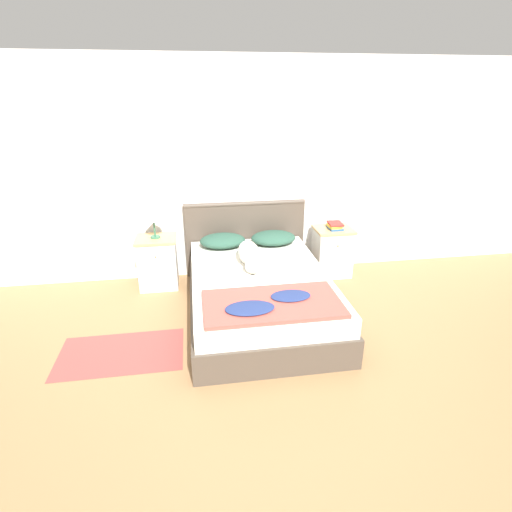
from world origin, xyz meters
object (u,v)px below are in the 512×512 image
dog (250,255)px  pillow_left (223,241)px  book_stack (335,226)px  bed (259,294)px  pillow_right (273,238)px  nightstand_right (332,251)px  nightstand_left (158,262)px  table_lamp (153,215)px

dog → pillow_left: bearing=114.2°
dog → book_stack: bearing=26.7°
bed → pillow_right: 0.90m
bed → nightstand_right: nightstand_right is taller
bed → dog: (-0.06, 0.25, 0.34)m
bed → pillow_left: pillow_left is taller
nightstand_left → nightstand_right: (2.14, 0.00, 0.00)m
nightstand_right → pillow_left: (-1.37, -0.05, 0.24)m
nightstand_right → pillow_right: pillow_right is taller
nightstand_left → table_lamp: table_lamp is taller
dog → table_lamp: table_lamp is taller
pillow_left → pillow_right: bearing=0.0°
nightstand_right → pillow_right: bearing=-176.1°
nightstand_left → pillow_left: (0.77, -0.05, 0.24)m
bed → table_lamp: 1.50m
nightstand_right → book_stack: bearing=-85.9°
dog → book_stack: book_stack is taller
table_lamp → dog: bearing=-30.2°
nightstand_right → pillow_left: 1.39m
dog → table_lamp: bearing=149.8°
pillow_left → dog: dog is taller
nightstand_right → table_lamp: 2.21m
book_stack → table_lamp: (-2.14, 0.02, 0.23)m
nightstand_left → dog: bearing=-30.3°
nightstand_left → dog: size_ratio=0.84×
pillow_right → table_lamp: 1.41m
pillow_right → dog: dog is taller
pillow_right → nightstand_left: bearing=177.8°
book_stack → nightstand_left: bearing=179.4°
nightstand_right → dog: bearing=-152.4°
bed → book_stack: (1.07, 0.82, 0.42)m
nightstand_left → nightstand_right: bearing=0.0°
nightstand_left → book_stack: book_stack is taller
bed → book_stack: size_ratio=9.23×
bed → book_stack: book_stack is taller
book_stack → pillow_right: bearing=-177.6°
pillow_right → dog: bearing=-124.1°
pillow_left → bed: bearing=-69.0°
book_stack → table_lamp: table_lamp is taller
pillow_left → pillow_right: 0.60m
nightstand_right → pillow_right: (-0.77, -0.05, 0.24)m
pillow_right → book_stack: size_ratio=2.37×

